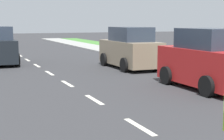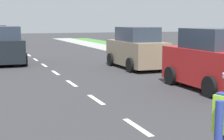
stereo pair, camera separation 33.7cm
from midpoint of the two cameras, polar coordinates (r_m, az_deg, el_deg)
name	(u,v)px [view 2 (the right image)]	position (r m, az deg, el deg)	size (l,w,h in m)	color
ground_plane	(35,59)	(22.64, -11.82, 1.70)	(96.00, 96.00, 0.00)	#333335
lane_center_line	(26,53)	(26.78, -13.20, 2.60)	(0.14, 46.40, 0.01)	silver
car_parked_curbside	(211,61)	(12.84, 16.36, 1.36)	(1.97, 3.90, 2.11)	red
car_oncoming_second	(5,46)	(20.54, -16.36, 3.63)	(2.05, 4.13, 2.07)	black
car_parked_far	(136,49)	(17.92, 4.47, 3.34)	(1.96, 4.18, 2.06)	gray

